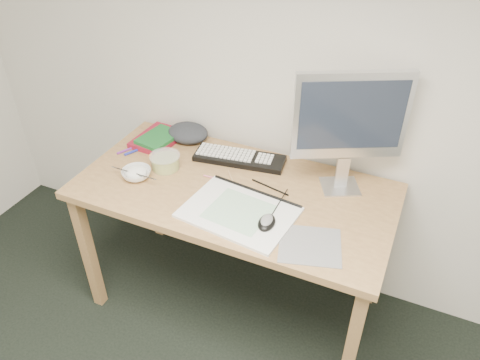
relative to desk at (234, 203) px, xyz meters
The scene contains 18 objects.
desk is the anchor object (origin of this frame).
mousepad 0.47m from the desk, 26.85° to the right, with size 0.23×0.21×0.00m, color slate.
sketchpad 0.20m from the desk, 58.60° to the right, with size 0.45×0.32×0.01m, color white.
keyboard 0.24m from the desk, 107.79° to the left, with size 0.43×0.14×0.03m, color black.
monitor 0.63m from the desk, 25.16° to the left, with size 0.43×0.24×0.54m.
mouse 0.31m from the desk, 37.91° to the right, with size 0.07×0.11×0.04m, color black.
rice_bowl 0.46m from the desk, 166.10° to the right, with size 0.13×0.13×0.04m, color white.
chopsticks 0.47m from the desk, 162.54° to the right, with size 0.02×0.02×0.23m, color #AAAAAC.
fruit_tub 0.38m from the desk, behind, with size 0.14×0.14×0.07m, color #E4D950.
book_red 0.57m from the desk, 158.46° to the left, with size 0.19×0.26×0.03m, color maroon.
book_green 0.55m from the desk, 159.66° to the left, with size 0.15×0.20×0.02m, color #175D26.
cloth_lump 0.50m from the desk, 143.82° to the left, with size 0.18×0.15×0.07m, color #272A2E.
pencil_pink 0.12m from the desk, 157.38° to the left, with size 0.01×0.01×0.18m, color pink.
pencil_tan 0.10m from the desk, 121.81° to the left, with size 0.01×0.01×0.17m, color tan.
pencil_black 0.18m from the desk, 24.93° to the left, with size 0.01×0.01×0.19m, color black.
marker_blue 0.58m from the desk, behind, with size 0.01×0.01×0.14m, color #1F2AA8.
marker_orange 0.50m from the desk, 164.84° to the left, with size 0.01×0.01×0.14m, color orange.
marker_purple 0.62m from the desk, behind, with size 0.01×0.01×0.12m, color #762998.
Camera 1 is at (0.60, -0.06, 1.99)m, focal length 35.00 mm.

